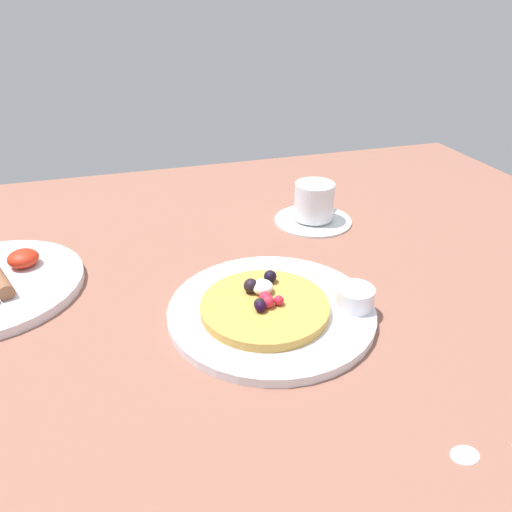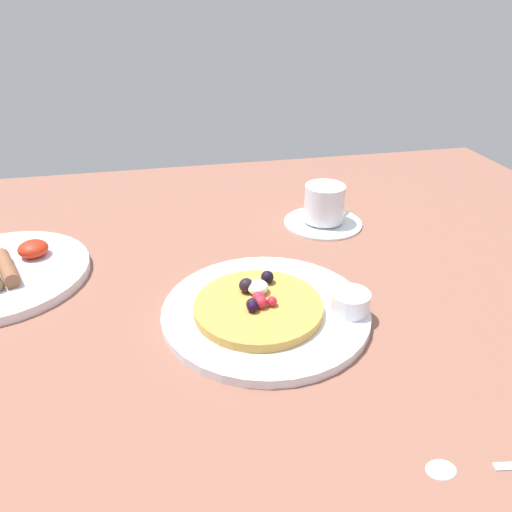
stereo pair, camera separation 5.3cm
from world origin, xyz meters
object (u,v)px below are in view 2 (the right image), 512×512
(coffee_cup, at_px, (325,202))
(teaspoon, at_px, (482,466))
(coffee_saucer, at_px, (323,222))
(pancake_plate, at_px, (266,311))
(syrup_ramekin, at_px, (350,302))

(coffee_cup, relative_size, teaspoon, 0.55)
(coffee_saucer, distance_m, teaspoon, 0.52)
(pancake_plate, distance_m, coffee_cup, 0.30)
(pancake_plate, relative_size, teaspoon, 1.70)
(syrup_ramekin, height_order, coffee_saucer, syrup_ramekin)
(teaspoon, bearing_deg, coffee_saucer, 87.07)
(coffee_saucer, xyz_separation_m, teaspoon, (-0.03, -0.52, -0.00))
(pancake_plate, distance_m, teaspoon, 0.30)
(pancake_plate, height_order, syrup_ramekin, syrup_ramekin)
(coffee_cup, bearing_deg, pancake_plate, -123.25)
(pancake_plate, relative_size, syrup_ramekin, 5.43)
(syrup_ramekin, xyz_separation_m, coffee_saucer, (0.06, 0.28, -0.02))
(syrup_ramekin, height_order, teaspoon, syrup_ramekin)
(teaspoon, bearing_deg, pancake_plate, 117.38)
(pancake_plate, xyz_separation_m, coffee_cup, (0.17, 0.25, 0.04))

